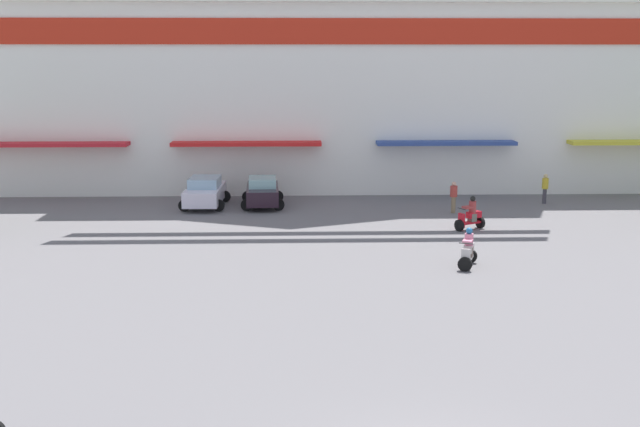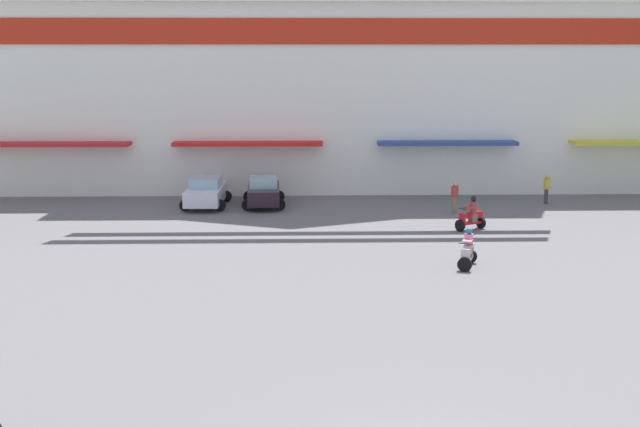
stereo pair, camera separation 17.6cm
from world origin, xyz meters
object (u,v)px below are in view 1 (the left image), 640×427
scooter_rider_4 (468,251)px  pedestrian_1 (545,187)px  scooter_rider_1 (471,216)px  parked_car_0 (205,192)px  parked_car_1 (263,192)px  pedestrian_0 (454,195)px

scooter_rider_4 → pedestrian_1: (6.75, 12.35, 0.29)m
scooter_rider_1 → pedestrian_1: pedestrian_1 is taller
pedestrian_1 → parked_car_0: bearing=-179.1°
parked_car_1 → scooter_rider_4: (8.08, -12.05, -0.16)m
parked_car_0 → parked_car_1: 2.97m
scooter_rider_4 → pedestrian_0: bearing=81.8°
parked_car_1 → scooter_rider_4: parked_car_1 is taller
scooter_rider_4 → pedestrian_1: bearing=61.3°
scooter_rider_4 → pedestrian_1: pedestrian_1 is taller
parked_car_1 → pedestrian_0: size_ratio=2.46×
parked_car_0 → pedestrian_0: pedestrian_0 is taller
parked_car_0 → scooter_rider_1: size_ratio=2.72×
parked_car_0 → pedestrian_1: size_ratio=2.64×
parked_car_0 → pedestrian_0: bearing=-9.2°
scooter_rider_4 → pedestrian_0: 10.13m
parked_car_0 → pedestrian_0: 12.66m
scooter_rider_1 → pedestrian_0: bearing=90.3°
parked_car_1 → pedestrian_1: 14.83m
pedestrian_0 → scooter_rider_1: bearing=-89.7°
scooter_rider_4 → parked_car_0: bearing=132.5°
parked_car_0 → pedestrian_1: bearing=0.9°
pedestrian_1 → scooter_rider_1: bearing=-130.9°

